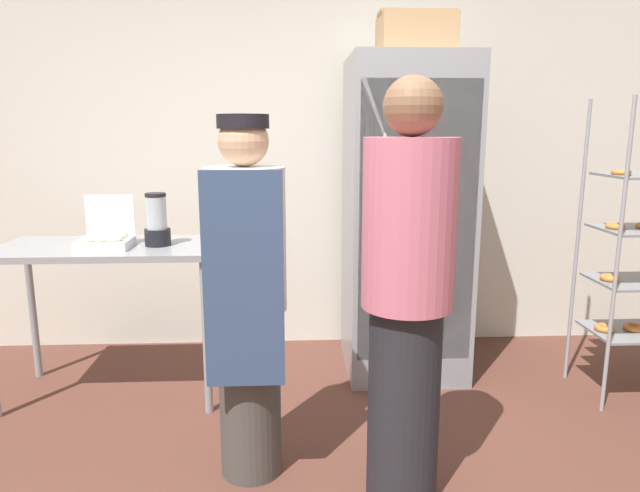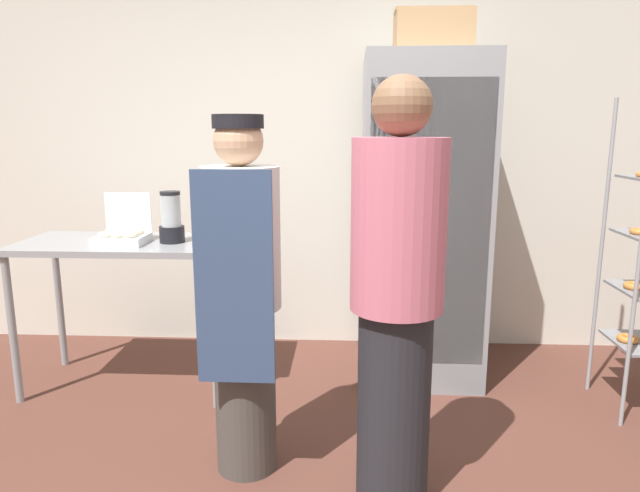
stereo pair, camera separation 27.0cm
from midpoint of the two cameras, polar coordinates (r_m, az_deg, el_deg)
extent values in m
cube|color=silver|center=(4.09, -3.97, 11.55)|extent=(6.40, 0.12, 3.10)
cube|color=gray|center=(3.64, 6.40, 2.69)|extent=(0.73, 0.75, 1.98)
cube|color=gray|center=(3.28, 7.42, 2.04)|extent=(0.68, 0.02, 1.62)
cylinder|color=silver|center=(3.22, 3.97, 2.46)|extent=(0.02, 0.02, 0.97)
cylinder|color=#93969B|center=(3.35, 25.61, -1.43)|extent=(0.02, 0.02, 1.72)
cylinder|color=#93969B|center=(3.73, 22.48, 0.06)|extent=(0.02, 0.02, 1.72)
cube|color=gray|center=(3.79, 27.07, -7.64)|extent=(0.50, 0.40, 0.01)
torus|color=orange|center=(3.70, 24.73, -7.48)|extent=(0.11, 0.11, 0.03)
torus|color=orange|center=(3.78, 27.10, -7.29)|extent=(0.11, 0.11, 0.03)
cube|color=gray|center=(3.71, 27.50, -3.18)|extent=(0.50, 0.40, 0.01)
torus|color=orange|center=(3.61, 25.14, -2.91)|extent=(0.11, 0.11, 0.03)
torus|color=orange|center=(3.56, 25.55, 1.79)|extent=(0.10, 0.10, 0.03)
torus|color=orange|center=(3.52, 25.98, 6.65)|extent=(0.10, 0.10, 0.03)
cube|color=gray|center=(3.50, -22.56, -0.23)|extent=(1.24, 0.61, 0.04)
cylinder|color=gray|center=(3.22, -13.69, -9.00)|extent=(0.04, 0.04, 0.87)
cylinder|color=gray|center=(4.07, -28.54, -5.77)|extent=(0.04, 0.04, 0.87)
cylinder|color=gray|center=(3.72, -12.18, -6.13)|extent=(0.04, 0.04, 0.87)
cube|color=white|center=(3.41, -22.84, 0.20)|extent=(0.28, 0.23, 0.05)
cube|color=white|center=(3.50, -22.36, 2.86)|extent=(0.27, 0.01, 0.23)
torus|color=beige|center=(3.39, -24.25, 0.67)|extent=(0.09, 0.09, 0.03)
torus|color=beige|center=(3.37, -23.14, 0.68)|extent=(0.09, 0.09, 0.03)
torus|color=beige|center=(3.34, -22.02, 0.70)|extent=(0.09, 0.09, 0.03)
torus|color=beige|center=(3.47, -23.73, 0.94)|extent=(0.09, 0.09, 0.03)
torus|color=beige|center=(3.45, -22.65, 0.96)|extent=(0.09, 0.09, 0.03)
torus|color=beige|center=(3.42, -21.55, 0.98)|extent=(0.09, 0.09, 0.03)
cylinder|color=black|center=(3.38, -18.14, 0.83)|extent=(0.14, 0.14, 0.10)
cylinder|color=#B2BCC1|center=(3.36, -18.29, 3.15)|extent=(0.11, 0.11, 0.18)
cylinder|color=black|center=(3.35, -18.40, 4.86)|extent=(0.11, 0.11, 0.02)
cube|color=tan|center=(3.58, 7.29, 20.23)|extent=(0.43, 0.34, 0.22)
cube|color=#A58057|center=(3.60, 7.34, 22.13)|extent=(0.44, 0.18, 0.02)
cylinder|color=#47423D|center=(2.68, -9.98, -14.22)|extent=(0.28, 0.28, 0.78)
cylinder|color=silver|center=(2.46, -10.55, 0.59)|extent=(0.34, 0.34, 0.62)
sphere|color=tan|center=(2.42, -10.91, 10.26)|extent=(0.21, 0.21, 0.21)
cube|color=#33476B|center=(2.32, -11.00, -3.58)|extent=(0.32, 0.02, 0.89)
cylinder|color=black|center=(2.42, -10.99, 12.14)|extent=(0.22, 0.22, 0.06)
cylinder|color=#232328|center=(2.48, 5.18, -15.41)|extent=(0.30, 0.30, 0.85)
cylinder|color=#C6667A|center=(2.24, 5.54, 2.17)|extent=(0.37, 0.37, 0.67)
sphere|color=brown|center=(2.21, 5.77, 13.76)|extent=(0.23, 0.23, 0.23)
camera|label=1|loc=(0.13, -92.86, -0.59)|focal=32.00mm
camera|label=2|loc=(0.13, 87.14, 0.59)|focal=32.00mm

